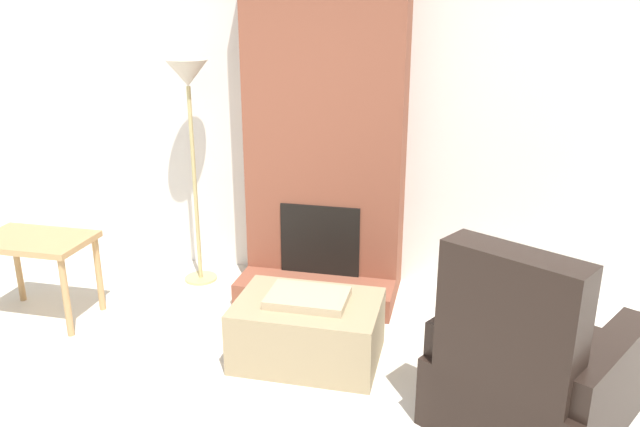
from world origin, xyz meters
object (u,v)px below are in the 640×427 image
(ottoman, at_px, (308,329))
(side_table, at_px, (36,250))
(armchair, at_px, (529,374))
(floor_lamp_left, at_px, (189,95))

(ottoman, xyz_separation_m, side_table, (-1.88, 0.10, 0.29))
(armchair, height_order, floor_lamp_left, floor_lamp_left)
(ottoman, bearing_deg, armchair, -16.11)
(armchair, relative_size, side_table, 1.68)
(armchair, distance_m, side_table, 3.13)
(ottoman, relative_size, floor_lamp_left, 0.51)
(armchair, xyz_separation_m, side_table, (-3.10, 0.45, 0.20))
(side_table, xyz_separation_m, floor_lamp_left, (0.79, 0.81, 0.93))
(ottoman, xyz_separation_m, armchair, (1.22, -0.35, 0.09))
(armchair, xyz_separation_m, floor_lamp_left, (-2.31, 1.27, 1.13))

